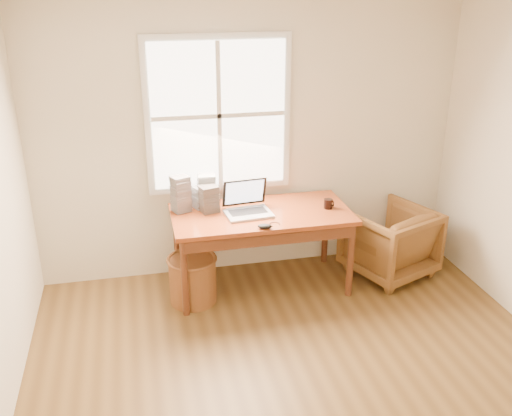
{
  "coord_description": "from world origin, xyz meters",
  "views": [
    {
      "loc": [
        -1.08,
        -2.77,
        2.72
      ],
      "look_at": [
        -0.08,
        1.65,
        0.86
      ],
      "focal_mm": 40.0,
      "sensor_mm": 36.0,
      "label": 1
    }
  ],
  "objects_px": {
    "laptop": "(248,198)",
    "cd_stack_a": "(207,190)",
    "desk": "(261,214)",
    "coffee_mug": "(328,204)",
    "armchair": "(389,242)",
    "wicker_stool": "(193,280)"
  },
  "relations": [
    {
      "from": "laptop",
      "to": "cd_stack_a",
      "type": "height_order",
      "value": "laptop"
    },
    {
      "from": "desk",
      "to": "coffee_mug",
      "type": "bearing_deg",
      "value": -4.23
    },
    {
      "from": "desk",
      "to": "cd_stack_a",
      "type": "height_order",
      "value": "cd_stack_a"
    },
    {
      "from": "desk",
      "to": "armchair",
      "type": "xyz_separation_m",
      "value": [
        1.26,
        -0.03,
        -0.39
      ]
    },
    {
      "from": "wicker_stool",
      "to": "coffee_mug",
      "type": "distance_m",
      "value": 1.4
    },
    {
      "from": "desk",
      "to": "armchair",
      "type": "bearing_deg",
      "value": -1.31
    },
    {
      "from": "desk",
      "to": "coffee_mug",
      "type": "distance_m",
      "value": 0.62
    },
    {
      "from": "desk",
      "to": "cd_stack_a",
      "type": "bearing_deg",
      "value": 150.53
    },
    {
      "from": "wicker_stool",
      "to": "laptop",
      "type": "distance_m",
      "value": 0.88
    },
    {
      "from": "coffee_mug",
      "to": "laptop",
      "type": "bearing_deg",
      "value": 178.58
    },
    {
      "from": "desk",
      "to": "wicker_stool",
      "type": "distance_m",
      "value": 0.85
    },
    {
      "from": "wicker_stool",
      "to": "cd_stack_a",
      "type": "xyz_separation_m",
      "value": [
        0.2,
        0.38,
        0.69
      ]
    },
    {
      "from": "coffee_mug",
      "to": "cd_stack_a",
      "type": "bearing_deg",
      "value": 163.11
    },
    {
      "from": "armchair",
      "to": "coffee_mug",
      "type": "xyz_separation_m",
      "value": [
        -0.65,
        -0.02,
        0.46
      ]
    },
    {
      "from": "desk",
      "to": "armchair",
      "type": "relative_size",
      "value": 2.16
    },
    {
      "from": "laptop",
      "to": "coffee_mug",
      "type": "height_order",
      "value": "laptop"
    },
    {
      "from": "armchair",
      "to": "wicker_stool",
      "type": "height_order",
      "value": "armchair"
    },
    {
      "from": "laptop",
      "to": "cd_stack_a",
      "type": "relative_size",
      "value": 1.49
    },
    {
      "from": "armchair",
      "to": "laptop",
      "type": "distance_m",
      "value": 1.5
    },
    {
      "from": "armchair",
      "to": "coffee_mug",
      "type": "relative_size",
      "value": 8.44
    },
    {
      "from": "armchair",
      "to": "laptop",
      "type": "bearing_deg",
      "value": -21.18
    },
    {
      "from": "coffee_mug",
      "to": "cd_stack_a",
      "type": "relative_size",
      "value": 0.29
    }
  ]
}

